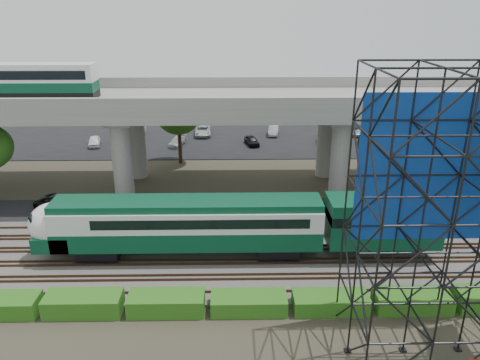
{
  "coord_description": "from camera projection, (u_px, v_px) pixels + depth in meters",
  "views": [
    {
      "loc": [
        0.03,
        -28.2,
        17.6
      ],
      "look_at": [
        0.65,
        6.0,
        4.62
      ],
      "focal_mm": 35.0,
      "sensor_mm": 36.0,
      "label": 1
    }
  ],
  "objects": [
    {
      "name": "parking_lot",
      "position": [
        232.0,
        139.0,
        64.38
      ],
      "size": [
        90.0,
        18.0,
        0.08
      ],
      "primitive_type": "cube",
      "color": "black",
      "rests_on": "ground"
    },
    {
      "name": "overpass",
      "position": [
        217.0,
        108.0,
        44.63
      ],
      "size": [
        80.0,
        12.0,
        12.4
      ],
      "color": "#9E9B93",
      "rests_on": "ground"
    },
    {
      "name": "suv",
      "position": [
        63.0,
        204.0,
        41.68
      ],
      "size": [
        5.78,
        4.4,
        1.46
      ],
      "primitive_type": "imported",
      "rotation": [
        0.0,
        0.0,
        1.14
      ],
      "color": "black",
      "rests_on": "service_road"
    },
    {
      "name": "parked_cars",
      "position": [
        236.0,
        135.0,
        63.93
      ],
      "size": [
        37.69,
        9.68,
        1.31
      ],
      "color": "white",
      "rests_on": "parking_lot"
    },
    {
      "name": "ground",
      "position": [
        232.0,
        272.0,
        32.61
      ],
      "size": [
        140.0,
        140.0,
        0.0
      ],
      "primitive_type": "plane",
      "color": "#474233",
      "rests_on": "ground"
    },
    {
      "name": "ballast_bed",
      "position": [
        232.0,
        257.0,
        34.44
      ],
      "size": [
        90.0,
        12.0,
        0.2
      ],
      "primitive_type": "cube",
      "color": "slate",
      "rests_on": "ground"
    },
    {
      "name": "hedge_strip",
      "position": [
        249.0,
        302.0,
        28.41
      ],
      "size": [
        34.6,
        1.8,
        1.2
      ],
      "color": "#296015",
      "rests_on": "ground"
    },
    {
      "name": "service_road",
      "position": [
        232.0,
        210.0,
        42.41
      ],
      "size": [
        90.0,
        5.0,
        0.08
      ],
      "primitive_type": "cube",
      "color": "black",
      "rests_on": "ground"
    },
    {
      "name": "rail_tracks",
      "position": [
        232.0,
        254.0,
        34.38
      ],
      "size": [
        90.0,
        9.52,
        0.16
      ],
      "color": "#472D1E",
      "rests_on": "ballast_bed"
    },
    {
      "name": "trees",
      "position": [
        184.0,
        134.0,
        45.67
      ],
      "size": [
        40.94,
        16.94,
        7.69
      ],
      "color": "#382314",
      "rests_on": "ground"
    },
    {
      "name": "scaffold_tower",
      "position": [
        452.0,
        226.0,
        22.68
      ],
      "size": [
        9.36,
        6.36,
        15.0
      ],
      "color": "black",
      "rests_on": "ground"
    },
    {
      "name": "harbor_water",
      "position": [
        231.0,
        106.0,
        84.95
      ],
      "size": [
        140.0,
        40.0,
        0.03
      ],
      "primitive_type": "cube",
      "color": "slate",
      "rests_on": "ground"
    },
    {
      "name": "commuter_train",
      "position": [
        218.0,
        223.0,
        33.44
      ],
      "size": [
        29.3,
        3.06,
        4.3
      ],
      "color": "black",
      "rests_on": "rail_tracks"
    }
  ]
}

